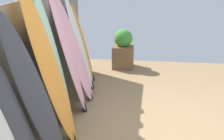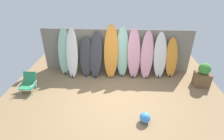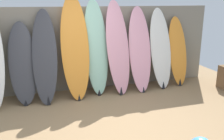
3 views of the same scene
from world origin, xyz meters
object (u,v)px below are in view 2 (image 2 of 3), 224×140
(planter_box, at_px, (203,75))
(surfboard_seafoam_0, at_px, (64,52))
(surfboard_white_8, at_px, (160,56))
(surfboard_orange_9, at_px, (172,58))
(surfboard_orange_4, at_px, (111,52))
(beach_chair, at_px, (29,82))
(surfboard_pink_7, at_px, (147,55))
(surfboard_charcoal_2, at_px, (86,57))
(surfboard_seafoam_5, at_px, (122,52))
(surfboard_charcoal_3, at_px, (96,55))
(beach_ball, at_px, (145,118))
(surfboard_white_1, at_px, (72,54))
(surfboard_pink_6, at_px, (134,54))

(planter_box, bearing_deg, surfboard_seafoam_0, 172.39)
(surfboard_white_8, xyz_separation_m, surfboard_orange_9, (0.47, 0.05, -0.10))
(surfboard_orange_4, distance_m, beach_chair, 3.19)
(surfboard_pink_7, xyz_separation_m, surfboard_orange_9, (0.99, 0.08, -0.12))
(surfboard_white_8, bearing_deg, surfboard_seafoam_0, 179.36)
(surfboard_charcoal_2, height_order, surfboard_seafoam_5, surfboard_seafoam_5)
(surfboard_orange_9, height_order, beach_chair, surfboard_orange_9)
(surfboard_seafoam_0, height_order, surfboard_orange_9, surfboard_seafoam_0)
(surfboard_seafoam_0, height_order, beach_chair, surfboard_seafoam_0)
(surfboard_charcoal_3, relative_size, beach_chair, 2.76)
(planter_box, bearing_deg, beach_chair, -173.83)
(surfboard_charcoal_3, relative_size, surfboard_pink_7, 0.98)
(surfboard_orange_9, xyz_separation_m, planter_box, (1.02, -0.72, -0.35))
(planter_box, bearing_deg, surfboard_charcoal_2, 171.93)
(surfboard_orange_9, distance_m, beach_ball, 3.08)
(surfboard_white_1, distance_m, surfboard_orange_9, 3.94)
(surfboard_pink_6, distance_m, planter_box, 2.64)
(surfboard_pink_6, relative_size, surfboard_pink_7, 1.07)
(surfboard_charcoal_2, relative_size, beach_ball, 5.02)
(surfboard_charcoal_3, bearing_deg, planter_box, -8.21)
(surfboard_white_1, distance_m, surfboard_charcoal_3, 0.95)
(planter_box, bearing_deg, surfboard_orange_4, 169.94)
(surfboard_orange_4, xyz_separation_m, surfboard_seafoam_5, (0.45, 0.08, -0.04))
(surfboard_seafoam_5, distance_m, surfboard_white_8, 1.48)
(surfboard_seafoam_0, xyz_separation_m, surfboard_pink_7, (3.32, -0.07, -0.04))
(surfboard_orange_4, height_order, beach_ball, surfboard_orange_4)
(surfboard_charcoal_3, xyz_separation_m, beach_chair, (-2.25, -1.25, -0.55))
(surfboard_white_1, relative_size, beach_chair, 2.94)
(surfboard_white_8, bearing_deg, surfboard_orange_4, -178.14)
(surfboard_pink_6, bearing_deg, surfboard_charcoal_2, 179.42)
(surfboard_pink_6, height_order, planter_box, surfboard_pink_6)
(surfboard_seafoam_5, relative_size, beach_ball, 6.37)
(surfboard_charcoal_3, distance_m, surfboard_orange_4, 0.61)
(surfboard_seafoam_0, xyz_separation_m, surfboard_pink_6, (2.81, -0.10, 0.03))
(planter_box, bearing_deg, surfboard_white_1, 173.63)
(surfboard_orange_4, bearing_deg, surfboard_charcoal_2, 178.78)
(surfboard_charcoal_2, relative_size, surfboard_white_8, 0.87)
(planter_box, bearing_deg, surfboard_seafoam_5, 166.88)
(surfboard_pink_7, bearing_deg, beach_ball, -96.33)
(surfboard_orange_4, relative_size, surfboard_seafoam_5, 1.04)
(surfboard_seafoam_0, xyz_separation_m, beach_ball, (3.02, -2.72, -0.78))
(surfboard_charcoal_3, bearing_deg, surfboard_seafoam_0, 174.23)
(surfboard_charcoal_3, distance_m, beach_ball, 3.18)
(surfboard_orange_4, relative_size, beach_chair, 3.17)
(surfboard_orange_4, height_order, surfboard_pink_7, surfboard_orange_4)
(surfboard_orange_4, height_order, surfboard_pink_6, surfboard_orange_4)
(surfboard_seafoam_5, height_order, surfboard_white_8, surfboard_seafoam_5)
(surfboard_pink_7, bearing_deg, surfboard_orange_9, 4.43)
(surfboard_pink_6, bearing_deg, surfboard_orange_9, 4.14)
(surfboard_white_8, xyz_separation_m, planter_box, (1.49, -0.67, -0.45))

